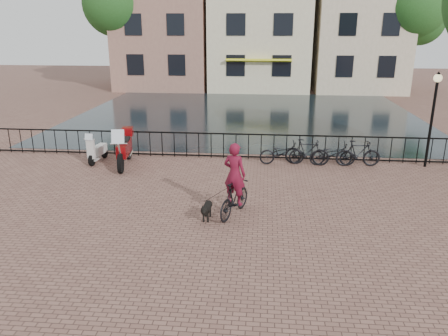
# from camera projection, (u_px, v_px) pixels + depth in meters

# --- Properties ---
(ground) EXTENTS (100.00, 100.00, 0.00)m
(ground) POSITION_uv_depth(u_px,v_px,m) (211.00, 258.00, 9.96)
(ground) COLOR brown
(ground) RESTS_ON ground
(canal_water) EXTENTS (20.00, 20.00, 0.00)m
(canal_water) POSITION_uv_depth(u_px,v_px,m) (247.00, 114.00, 26.34)
(canal_water) COLOR black
(canal_water) RESTS_ON ground
(railing) EXTENTS (20.00, 0.05, 1.02)m
(railing) POSITION_uv_depth(u_px,v_px,m) (236.00, 146.00, 17.38)
(railing) COLOR black
(railing) RESTS_ON ground
(canal_house_left) EXTENTS (7.50, 9.00, 12.80)m
(canal_house_left) POSITION_uv_depth(u_px,v_px,m) (167.00, 10.00, 37.08)
(canal_house_left) COLOR #885B4F
(canal_house_left) RESTS_ON ground
(canal_house_mid) EXTENTS (8.00, 9.50, 11.80)m
(canal_house_mid) POSITION_uv_depth(u_px,v_px,m) (261.00, 16.00, 36.50)
(canal_house_mid) COLOR beige
(canal_house_mid) RESTS_ON ground
(canal_house_right) EXTENTS (7.00, 9.00, 13.30)m
(canal_house_right) POSITION_uv_depth(u_px,v_px,m) (359.00, 6.00, 35.55)
(canal_house_right) COLOR tan
(canal_house_right) RESTS_ON ground
(tree_far_left) EXTENTS (5.04, 5.04, 9.27)m
(tree_far_left) POSITION_uv_depth(u_px,v_px,m) (115.00, 4.00, 34.45)
(tree_far_left) COLOR black
(tree_far_left) RESTS_ON ground
(tree_far_right) EXTENTS (4.76, 4.76, 8.76)m
(tree_far_right) POSITION_uv_depth(u_px,v_px,m) (415.00, 8.00, 32.48)
(tree_far_right) COLOR black
(tree_far_right) RESTS_ON ground
(lamp_post) EXTENTS (0.30, 0.30, 3.45)m
(lamp_post) POSITION_uv_depth(u_px,v_px,m) (434.00, 104.00, 15.77)
(lamp_post) COLOR black
(lamp_post) RESTS_ON ground
(cyclist) EXTENTS (1.13, 1.84, 2.44)m
(cyclist) POSITION_uv_depth(u_px,v_px,m) (234.00, 184.00, 11.96)
(cyclist) COLOR black
(cyclist) RESTS_ON ground
(dog) EXTENTS (0.30, 0.81, 0.54)m
(dog) POSITION_uv_depth(u_px,v_px,m) (207.00, 210.00, 11.89)
(dog) COLOR black
(dog) RESTS_ON ground
(motorcycle) EXTENTS (0.87, 2.38, 1.66)m
(motorcycle) POSITION_uv_depth(u_px,v_px,m) (124.00, 144.00, 16.36)
(motorcycle) COLOR maroon
(motorcycle) RESTS_ON ground
(scooter) EXTENTS (0.52, 1.42, 1.29)m
(scooter) POSITION_uv_depth(u_px,v_px,m) (97.00, 146.00, 16.91)
(scooter) COLOR beige
(scooter) RESTS_ON ground
(parked_bike_0) EXTENTS (1.78, 0.81, 0.90)m
(parked_bike_0) POSITION_uv_depth(u_px,v_px,m) (282.00, 153.00, 16.67)
(parked_bike_0) COLOR black
(parked_bike_0) RESTS_ON ground
(parked_bike_1) EXTENTS (1.72, 0.72, 1.00)m
(parked_bike_1) POSITION_uv_depth(u_px,v_px,m) (307.00, 152.00, 16.56)
(parked_bike_1) COLOR black
(parked_bike_1) RESTS_ON ground
(parked_bike_2) EXTENTS (1.74, 0.67, 0.90)m
(parked_bike_2) POSITION_uv_depth(u_px,v_px,m) (332.00, 154.00, 16.49)
(parked_bike_2) COLOR black
(parked_bike_2) RESTS_ON ground
(parked_bike_3) EXTENTS (1.69, 0.58, 1.00)m
(parked_bike_3) POSITION_uv_depth(u_px,v_px,m) (358.00, 153.00, 16.39)
(parked_bike_3) COLOR black
(parked_bike_3) RESTS_ON ground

